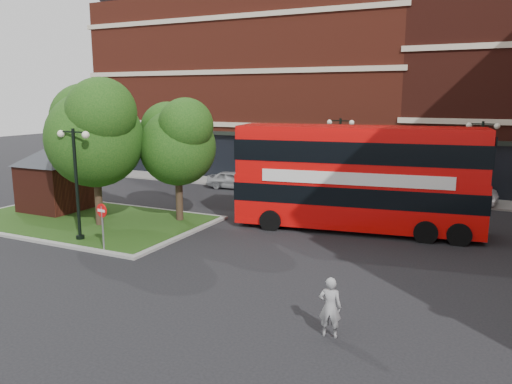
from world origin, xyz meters
The scene contains 15 objects.
ground centered at (0.00, 0.00, 0.00)m, with size 120.00×120.00×0.00m, color black.
pavement_far centered at (0.00, 16.50, 0.06)m, with size 44.00×3.00×0.12m, color slate.
terrace_far_left centered at (-8.00, 24.00, 7.00)m, with size 26.00×12.00×14.00m, color maroon.
traffic_island centered at (-8.00, 3.00, 0.07)m, with size 12.60×7.60×0.15m.
kiosk centered at (-11.00, 4.00, 2.32)m, with size 6.51×6.51×3.60m.
tree_island_west centered at (-6.60, 2.58, 4.79)m, with size 5.40×4.71×7.21m.
tree_island_east centered at (-3.58, 5.06, 4.24)m, with size 4.46×3.90×6.29m.
lamp_island centered at (-5.50, 0.20, 2.83)m, with size 1.72×0.36×5.00m.
lamp_far_left centered at (2.00, 14.50, 2.83)m, with size 1.72×0.36×5.00m.
lamp_far_right centered at (10.00, 14.50, 2.83)m, with size 1.72×0.36×5.00m.
bus centered at (4.92, 7.50, 2.86)m, with size 11.66×4.25×4.35m.
woman centered at (7.10, -3.50, 0.83)m, with size 0.61×0.40×1.67m, color gray.
car_silver centered at (-5.53, 14.50, 0.62)m, with size 1.46×3.63×1.24m, color #9EA1A5.
car_white centered at (8.68, 16.00, 0.79)m, with size 1.66×4.77×1.57m, color silver.
no_entry_sign centered at (-3.50, -0.50, 1.47)m, with size 0.57×0.12×2.06m.
Camera 1 is at (10.73, -15.56, 6.36)m, focal length 35.00 mm.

